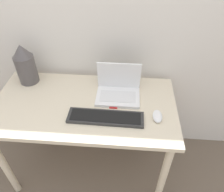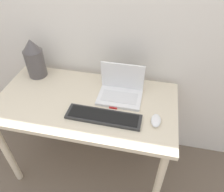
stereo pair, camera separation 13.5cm
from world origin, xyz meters
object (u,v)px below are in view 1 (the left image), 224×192
object	(u,v)px
laptop	(118,89)
mouse	(157,116)
keyboard	(106,117)
mp3_player	(114,105)
vase	(25,64)

from	to	relation	value
laptop	mouse	bearing A→B (deg)	-38.28
keyboard	mp3_player	size ratio (longest dim) A/B	7.29
keyboard	vase	distance (m)	0.71
vase	laptop	bearing A→B (deg)	-9.16
mouse	mp3_player	world-z (taller)	mouse
keyboard	mouse	distance (m)	0.32
laptop	mouse	world-z (taller)	laptop
laptop	vase	size ratio (longest dim) A/B	0.98
laptop	mouse	distance (m)	0.32
vase	mouse	bearing A→B (deg)	-18.47
mouse	vase	world-z (taller)	vase
laptop	vase	world-z (taller)	vase
mouse	keyboard	bearing A→B (deg)	-174.50
laptop	vase	bearing A→B (deg)	170.84
keyboard	mp3_player	world-z (taller)	keyboard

